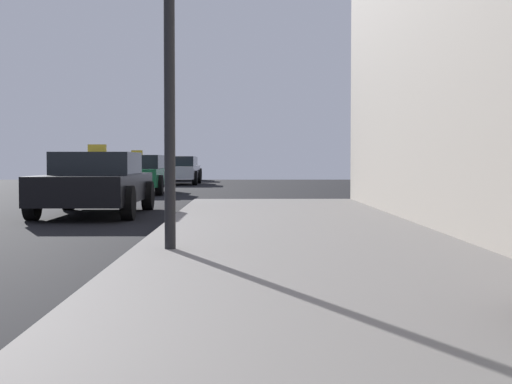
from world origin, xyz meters
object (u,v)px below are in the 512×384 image
at_px(car_green, 136,174).
at_px(car_white, 182,168).
at_px(car_black, 96,183).
at_px(car_silver, 178,170).

xyz_separation_m(car_green, car_white, (0.21, 15.83, -0.00)).
xyz_separation_m(car_black, car_white, (-0.34, 25.56, -0.00)).
bearing_deg(car_green, car_silver, -93.20).
height_order(car_green, car_silver, car_green).
distance_m(car_silver, car_white, 6.24).
bearing_deg(car_black, car_green, -86.74).
bearing_deg(car_black, car_silver, -89.95).
distance_m(car_green, car_white, 15.83).
height_order(car_black, car_white, car_black).
bearing_deg(car_white, car_black, 90.76).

